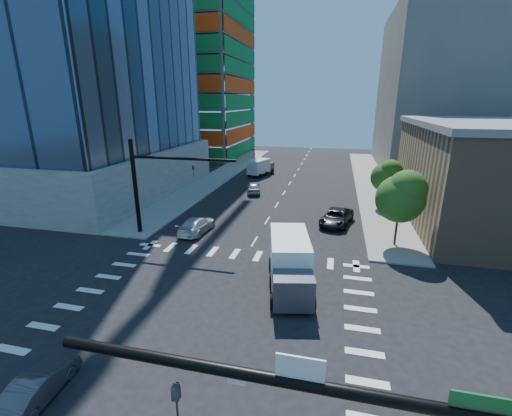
# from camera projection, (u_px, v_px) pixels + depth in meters

# --- Properties ---
(ground) EXTENTS (160.00, 160.00, 0.00)m
(ground) POSITION_uv_depth(u_px,v_px,m) (208.00, 317.00, 20.61)
(ground) COLOR black
(ground) RESTS_ON ground
(road_markings) EXTENTS (20.00, 20.00, 0.01)m
(road_markings) POSITION_uv_depth(u_px,v_px,m) (208.00, 317.00, 20.61)
(road_markings) COLOR silver
(road_markings) RESTS_ON ground
(sidewalk_ne) EXTENTS (5.00, 60.00, 0.15)m
(sidewalk_ne) POSITION_uv_depth(u_px,v_px,m) (371.00, 181.00, 54.99)
(sidewalk_ne) COLOR gray
(sidewalk_ne) RESTS_ON ground
(sidewalk_nw) EXTENTS (5.00, 60.00, 0.15)m
(sidewalk_nw) POSITION_uv_depth(u_px,v_px,m) (223.00, 174.00, 60.46)
(sidewalk_nw) COLOR gray
(sidewalk_nw) RESTS_ON ground
(construction_building) EXTENTS (25.16, 34.50, 70.60)m
(construction_building) POSITION_uv_depth(u_px,v_px,m) (188.00, 44.00, 76.72)
(construction_building) COLOR slate
(construction_building) RESTS_ON ground
(bg_building_ne) EXTENTS (24.00, 30.00, 28.00)m
(bg_building_ne) POSITION_uv_depth(u_px,v_px,m) (456.00, 92.00, 61.56)
(bg_building_ne) COLOR #65605A
(bg_building_ne) RESTS_ON ground
(signal_mast_nw) EXTENTS (10.20, 0.40, 9.00)m
(signal_mast_nw) POSITION_uv_depth(u_px,v_px,m) (149.00, 179.00, 31.83)
(signal_mast_nw) COLOR black
(signal_mast_nw) RESTS_ON sidewalk_nw
(tree_south) EXTENTS (4.16, 4.16, 6.82)m
(tree_south) POSITION_uv_depth(u_px,v_px,m) (402.00, 196.00, 29.35)
(tree_south) COLOR #382316
(tree_south) RESTS_ON sidewalk_ne
(tree_north) EXTENTS (3.54, 3.52, 5.78)m
(tree_north) POSITION_uv_depth(u_px,v_px,m) (387.00, 175.00, 40.64)
(tree_north) COLOR #382316
(tree_north) RESTS_ON sidewalk_ne
(car_nb_far) EXTENTS (3.89, 6.15, 1.58)m
(car_nb_far) POSITION_uv_depth(u_px,v_px,m) (337.00, 217.00, 35.95)
(car_nb_far) COLOR black
(car_nb_far) RESTS_ON ground
(car_sb_near) EXTENTS (2.47, 5.35, 1.52)m
(car_sb_near) POSITION_uv_depth(u_px,v_px,m) (197.00, 225.00, 33.77)
(car_sb_near) COLOR white
(car_sb_near) RESTS_ON ground
(car_sb_mid) EXTENTS (2.97, 4.93, 1.57)m
(car_sb_mid) POSITION_uv_depth(u_px,v_px,m) (254.00, 187.00, 48.29)
(car_sb_mid) COLOR #919598
(car_sb_mid) RESTS_ON ground
(car_sb_cross) EXTENTS (1.79, 4.11, 1.31)m
(car_sb_cross) POSITION_uv_depth(u_px,v_px,m) (39.00, 385.00, 14.88)
(car_sb_cross) COLOR #46454A
(car_sb_cross) RESTS_ON ground
(box_truck_near) EXTENTS (4.12, 7.05, 3.47)m
(box_truck_near) POSITION_uv_depth(u_px,v_px,m) (290.00, 268.00, 23.37)
(box_truck_near) COLOR black
(box_truck_near) RESTS_ON ground
(box_truck_far) EXTENTS (3.88, 5.85, 2.83)m
(box_truck_far) POSITION_uv_depth(u_px,v_px,m) (261.00, 168.00, 59.61)
(box_truck_far) COLOR black
(box_truck_far) RESTS_ON ground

